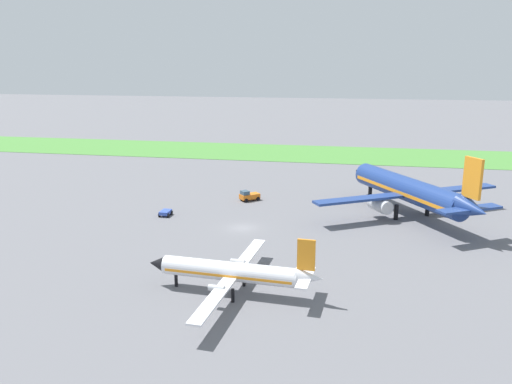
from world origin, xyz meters
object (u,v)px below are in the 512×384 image
Objects in this scene: airplane_midfield_jet at (409,190)px; pushback_tug_midfield at (249,196)px; airplane_foreground_turboprop at (233,271)px; baggage_cart_near_gate at (165,212)px.

pushback_tug_midfield is at bearing 49.18° from airplane_midfield_jet.
airplane_midfield_jet is 1.31× the size of airplane_foreground_turboprop.
pushback_tug_midfield is at bearing -76.66° from airplane_foreground_turboprop.
baggage_cart_near_gate is at bearing 69.47° from airplane_midfield_jet.
airplane_foreground_turboprop is at bearing 58.21° from pushback_tug_midfield.
airplane_midfield_jet reaches higher than pushback_tug_midfield.
airplane_midfield_jet is 41.01m from airplane_foreground_turboprop.
airplane_midfield_jet reaches higher than airplane_foreground_turboprop.
airplane_midfield_jet reaches higher than baggage_cart_near_gate.
airplane_foreground_turboprop is at bearing 116.43° from airplane_midfield_jet.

